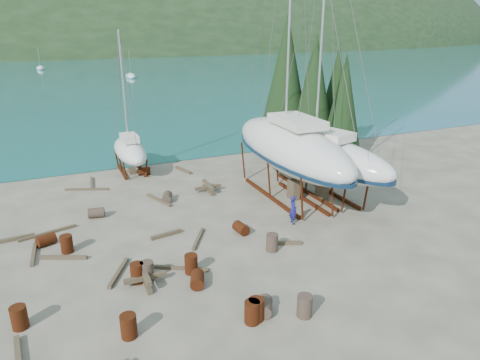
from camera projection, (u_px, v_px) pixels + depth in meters
name	position (u px, v px, depth m)	size (l,w,h in m)	color
ground	(230.00, 246.00, 21.34)	(600.00, 600.00, 0.00)	#565244
bay_water	(52.00, 44.00, 292.35)	(700.00, 700.00, 0.00)	#166A72
far_hill	(51.00, 44.00, 296.65)	(800.00, 360.00, 110.00)	#1C3118
far_house_center	(7.00, 47.00, 176.13)	(6.60, 5.60, 5.60)	beige
far_house_right	(129.00, 46.00, 195.37)	(6.60, 5.60, 5.60)	beige
cypress_near_right	(314.00, 87.00, 34.54)	(3.60, 3.60, 10.00)	black
cypress_mid_right	(344.00, 100.00, 33.68)	(3.06, 3.06, 8.50)	black
cypress_back_left	(286.00, 74.00, 35.39)	(4.14, 4.14, 11.50)	black
cypress_far_right	(337.00, 91.00, 36.75)	(3.24, 3.24, 9.00)	black
moored_boat_mid	(131.00, 76.00, 93.88)	(2.00, 5.00, 6.05)	silver
moored_boat_far	(41.00, 68.00, 112.77)	(2.00, 5.00, 6.05)	silver
large_sailboat_near	(290.00, 147.00, 26.73)	(4.24, 13.08, 20.39)	silver
large_sailboat_far	(320.00, 155.00, 26.67)	(5.78, 11.18, 16.99)	silver
small_sailboat_shore	(130.00, 150.00, 31.85)	(2.18, 6.42, 10.20)	silver
worker	(293.00, 210.00, 23.56)	(0.60, 0.39, 1.63)	navy
drum_0	(19.00, 317.00, 15.37)	(0.58, 0.58, 0.88)	#551D0E
drum_1	(265.00, 307.00, 16.22)	(0.58, 0.58, 0.88)	#2D2823
drum_2	(46.00, 240.00, 21.33)	(0.58, 0.58, 0.88)	#551D0E
drum_3	(256.00, 310.00, 15.80)	(0.58, 0.58, 0.88)	#551D0E
drum_4	(144.00, 171.00, 31.60)	(0.58, 0.58, 0.88)	#551D0E
drum_5	(272.00, 243.00, 20.75)	(0.58, 0.58, 0.88)	#2D2823
drum_6	(241.00, 228.00, 22.58)	(0.58, 0.58, 0.88)	#551D0E
drum_7	(252.00, 312.00, 15.65)	(0.58, 0.58, 0.88)	#551D0E
drum_8	(67.00, 244.00, 20.61)	(0.58, 0.58, 0.88)	#551D0E
drum_9	(96.00, 213.00, 24.48)	(0.58, 0.58, 0.88)	#2D2823
drum_10	(191.00, 264.00, 18.86)	(0.58, 0.58, 0.88)	#551D0E
drum_11	(167.00, 197.00, 26.76)	(0.58, 0.58, 0.88)	#2D2823
drum_12	(197.00, 280.00, 17.94)	(0.58, 0.58, 0.88)	#551D0E
drum_13	(129.00, 326.00, 14.92)	(0.58, 0.58, 0.88)	#551D0E
drum_14	(137.00, 273.00, 18.17)	(0.58, 0.58, 0.88)	#551D0E
drum_16	(147.00, 271.00, 18.30)	(0.58, 0.58, 0.88)	#2D2823
drum_17	(305.00, 306.00, 16.00)	(0.58, 0.58, 0.88)	#2D2823
timber_0	(87.00, 189.00, 28.66)	(0.14, 2.89, 0.14)	brown
timber_2	(13.00, 239.00, 21.84)	(0.19, 2.04, 0.19)	brown
timber_3	(173.00, 268.00, 19.26)	(0.15, 3.28, 0.15)	brown
timber_4	(64.00, 257.00, 20.10)	(0.17, 2.22, 0.17)	brown
timber_6	(183.00, 170.00, 32.48)	(0.19, 1.98, 0.19)	brown
timber_7	(287.00, 243.00, 21.46)	(0.17, 1.45, 0.17)	brown
timber_8	(166.00, 234.00, 22.32)	(0.19, 1.71, 0.19)	brown
timber_9	(92.00, 183.00, 29.87)	(0.15, 2.43, 0.15)	brown
timber_10	(159.00, 200.00, 26.83)	(0.16, 2.53, 0.16)	brown
timber_11	(198.00, 239.00, 21.89)	(0.15, 2.36, 0.15)	brown
timber_12	(119.00, 273.00, 18.85)	(0.17, 2.37, 0.17)	brown
timber_15	(48.00, 233.00, 22.54)	(0.15, 2.95, 0.15)	brown
timber_17	(34.00, 254.00, 20.41)	(0.16, 2.27, 0.16)	brown
timber_pile_fore	(145.00, 278.00, 18.08)	(1.80, 1.80, 0.60)	brown
timber_pile_aft	(208.00, 187.00, 28.38)	(1.80, 1.80, 0.60)	brown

